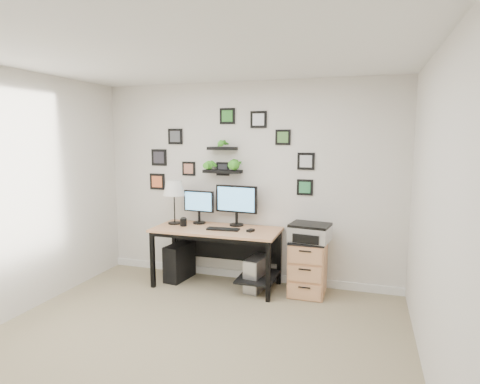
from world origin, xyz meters
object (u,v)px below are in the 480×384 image
at_px(pc_tower_grey, 256,274).
at_px(file_cabinet, 308,267).
at_px(table_lamp, 174,189).
at_px(pc_tower_black, 179,262).
at_px(monitor_left, 199,204).
at_px(monitor_right, 236,202).
at_px(printer, 310,232).
at_px(mug, 183,222).
at_px(desk, 220,238).

xyz_separation_m(pc_tower_grey, file_cabinet, (0.63, 0.08, 0.13)).
height_order(table_lamp, pc_tower_black, table_lamp).
xyz_separation_m(monitor_left, monitor_right, (0.52, 0.02, 0.06)).
bearing_deg(table_lamp, pc_tower_grey, -3.97).
bearing_deg(monitor_right, file_cabinet, -8.19).
bearing_deg(pc_tower_black, monitor_right, 19.20).
height_order(file_cabinet, printer, printer).
bearing_deg(pc_tower_grey, mug, -179.24).
xyz_separation_m(desk, table_lamp, (-0.67, 0.06, 0.59)).
relative_size(pc_tower_black, pc_tower_grey, 1.08).
distance_m(monitor_right, pc_tower_grey, 0.94).
bearing_deg(pc_tower_grey, desk, 177.62).
xyz_separation_m(mug, printer, (1.63, 0.04, -0.02)).
bearing_deg(pc_tower_black, mug, -27.40).
bearing_deg(monitor_right, pc_tower_black, -168.28).
relative_size(monitor_left, printer, 0.88).
bearing_deg(pc_tower_black, pc_tower_grey, 4.31).
height_order(monitor_left, mug, monitor_left).
bearing_deg(table_lamp, monitor_left, 20.39).
distance_m(monitor_left, pc_tower_grey, 1.18).
xyz_separation_m(monitor_right, mug, (-0.65, -0.23, -0.26)).
distance_m(mug, printer, 1.63).
bearing_deg(pc_tower_black, table_lamp, 170.71).
height_order(mug, pc_tower_grey, mug).
bearing_deg(monitor_right, table_lamp, -170.56).
xyz_separation_m(mug, file_cabinet, (1.61, 0.09, -0.46)).
height_order(desk, monitor_right, monitor_right).
xyz_separation_m(desk, pc_tower_black, (-0.60, 0.04, -0.39)).
distance_m(monitor_left, pc_tower_black, 0.82).
height_order(monitor_left, printer, monitor_left).
relative_size(desk, table_lamp, 2.76).
relative_size(mug, printer, 0.20).
height_order(pc_tower_black, pc_tower_grey, pc_tower_black).
height_order(table_lamp, pc_tower_grey, table_lamp).
distance_m(monitor_right, printer, 1.04).
bearing_deg(pc_tower_grey, monitor_right, 146.97).
relative_size(table_lamp, pc_tower_grey, 1.32).
bearing_deg(file_cabinet, printer, -65.94).
height_order(pc_tower_grey, printer, printer).
distance_m(desk, pc_tower_black, 0.71).
bearing_deg(table_lamp, mug, -28.52).
xyz_separation_m(desk, file_cabinet, (1.11, 0.06, -0.29)).
height_order(table_lamp, mug, table_lamp).
bearing_deg(table_lamp, file_cabinet, -0.05).
bearing_deg(pc_tower_black, printer, 6.52).
bearing_deg(monitor_left, desk, -25.37).
relative_size(monitor_right, mug, 5.73).
relative_size(monitor_left, monitor_right, 0.78).
height_order(desk, printer, printer).
relative_size(pc_tower_grey, printer, 0.88).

